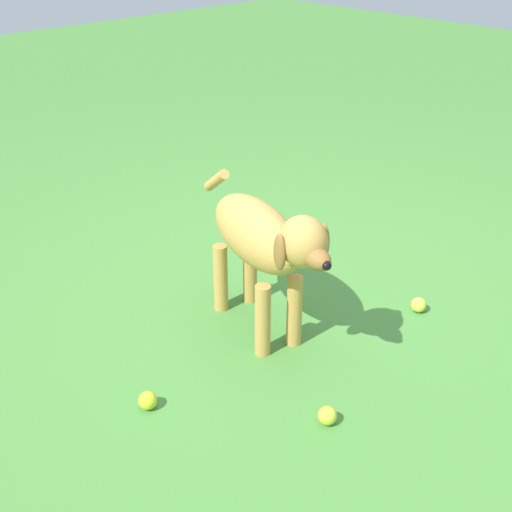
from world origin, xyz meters
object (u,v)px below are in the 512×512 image
object	(u,v)px
tennis_ball_1	(419,305)
tennis_ball_2	(148,401)
dog	(263,241)
tennis_ball_0	(327,416)

from	to	relation	value
tennis_ball_1	tennis_ball_2	distance (m)	1.24
dog	tennis_ball_1	world-z (taller)	dog
tennis_ball_0	tennis_ball_1	distance (m)	0.83
dog	tennis_ball_1	size ratio (longest dim) A/B	13.83
tennis_ball_0	tennis_ball_2	world-z (taller)	same
tennis_ball_0	tennis_ball_1	xyz separation A→B (m)	(0.18, -0.81, 0.00)
dog	tennis_ball_1	distance (m)	0.79
tennis_ball_1	dog	bearing A→B (deg)	58.69
tennis_ball_0	dog	bearing A→B (deg)	-22.40
dog	tennis_ball_0	world-z (taller)	dog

